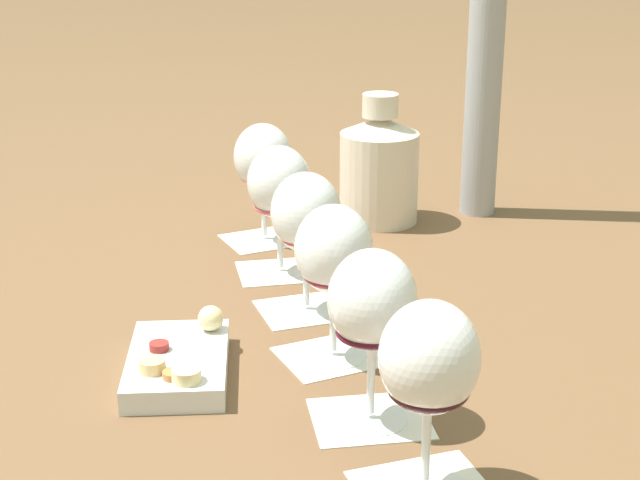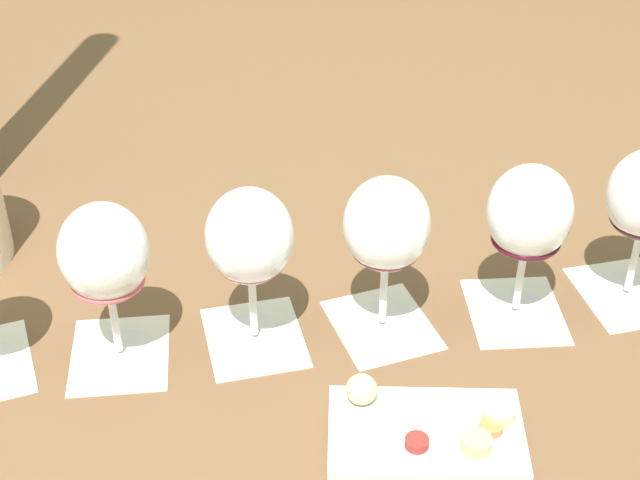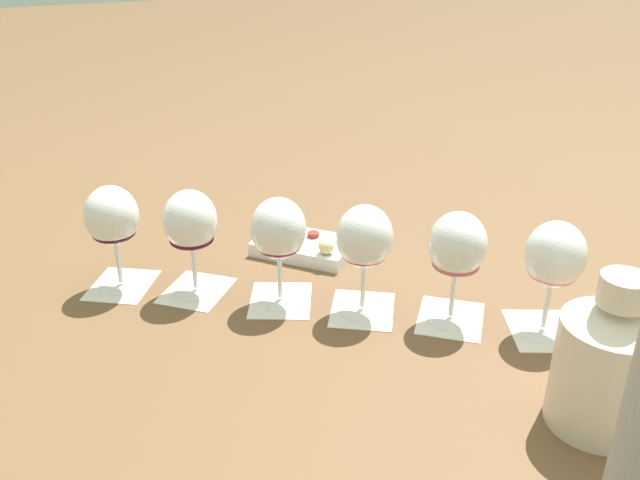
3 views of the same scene
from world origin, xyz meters
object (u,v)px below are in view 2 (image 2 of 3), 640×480
object	(u,v)px
wine_glass_2	(250,244)
wine_glass_3	(386,232)
wine_glass_1	(105,259)
wine_glass_4	(529,219)
snack_dish	(426,436)

from	to	relation	value
wine_glass_2	wine_glass_3	world-z (taller)	same
wine_glass_1	wine_glass_2	distance (m)	0.13
wine_glass_1	wine_glass_4	bearing A→B (deg)	53.90
wine_glass_2	wine_glass_3	bearing A→B (deg)	53.15
wine_glass_2	snack_dish	distance (m)	0.23
wine_glass_3	wine_glass_4	distance (m)	0.14
wine_glass_3	wine_glass_2	bearing A→B (deg)	-126.85
wine_glass_4	wine_glass_3	bearing A→B (deg)	-126.67
wine_glass_4	snack_dish	world-z (taller)	wine_glass_4
wine_glass_1	wine_glass_2	world-z (taller)	same
wine_glass_1	wine_glass_4	xyz separation A→B (m)	(0.23, 0.32, -0.00)
wine_glass_3	wine_glass_4	bearing A→B (deg)	53.33
wine_glass_1	snack_dish	xyz separation A→B (m)	(0.28, 0.11, -0.10)
wine_glass_2	wine_glass_3	xyz separation A→B (m)	(0.08, 0.10, -0.00)
wine_glass_3	wine_glass_4	world-z (taller)	same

